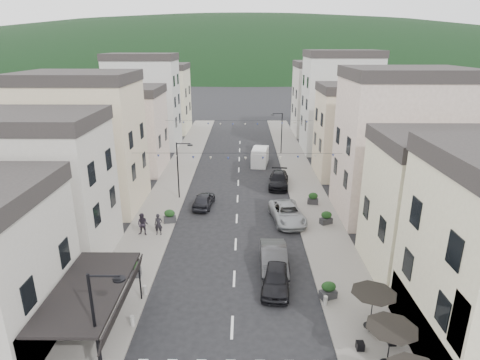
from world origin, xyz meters
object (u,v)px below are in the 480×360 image
at_px(parked_car_a, 276,278).
at_px(pedestrian_b, 143,224).
at_px(parked_car_c, 287,213).
at_px(delivery_van, 260,156).
at_px(pedestrian_a, 158,224).
at_px(parked_car_e, 204,200).
at_px(parked_car_b, 274,260).
at_px(parked_car_d, 279,180).

distance_m(parked_car_a, pedestrian_b, 12.97).
height_order(parked_car_c, delivery_van, delivery_van).
distance_m(parked_car_a, pedestrian_a, 11.98).
bearing_deg(parked_car_c, pedestrian_b, -173.35).
height_order(parked_car_e, delivery_van, delivery_van).
xyz_separation_m(parked_car_c, pedestrian_b, (-12.39, -3.11, 0.30)).
xyz_separation_m(parked_car_a, parked_car_b, (0.00, 2.25, 0.08)).
xyz_separation_m(pedestrian_a, pedestrian_b, (-1.30, -0.08, 0.04)).
xyz_separation_m(parked_car_c, parked_car_e, (-7.91, 3.33, -0.07)).
distance_m(parked_car_b, pedestrian_b, 11.82).
bearing_deg(parked_car_d, parked_car_b, -89.25).
relative_size(parked_car_d, delivery_van, 1.04).
xyz_separation_m(parked_car_e, delivery_van, (6.12, 14.72, 0.41)).
xyz_separation_m(parked_car_e, pedestrian_b, (-4.47, -6.44, 0.36)).
bearing_deg(pedestrian_a, parked_car_e, 60.23).
xyz_separation_m(parked_car_a, pedestrian_a, (-9.29, 7.56, 0.27)).
distance_m(parked_car_c, parked_car_d, 9.41).
height_order(parked_car_a, parked_car_c, parked_car_c).
bearing_deg(parked_car_a, parked_car_d, 91.89).
distance_m(parked_car_b, parked_car_d, 17.86).
relative_size(parked_car_c, parked_car_e, 1.34).
relative_size(parked_car_e, delivery_van, 0.84).
bearing_deg(parked_car_d, delivery_van, 108.29).
bearing_deg(parked_car_a, parked_car_c, 87.39).
height_order(parked_car_c, pedestrian_a, pedestrian_a).
xyz_separation_m(delivery_van, pedestrian_b, (-10.59, -21.16, -0.05)).
bearing_deg(parked_car_c, delivery_van, 88.23).
height_order(parked_car_c, parked_car_e, parked_car_c).
bearing_deg(parked_car_c, pedestrian_a, -172.14).
bearing_deg(pedestrian_b, parked_car_b, -17.61).
distance_m(parked_car_d, delivery_van, 8.83).
bearing_deg(delivery_van, parked_car_b, -82.05).
xyz_separation_m(parked_car_c, parked_car_d, (0.00, 9.41, -0.03)).
distance_m(parked_car_c, delivery_van, 18.14).
relative_size(parked_car_a, parked_car_e, 1.07).
distance_m(parked_car_d, parked_car_e, 9.98).
relative_size(parked_car_b, delivery_van, 1.02).
xyz_separation_m(parked_car_d, pedestrian_a, (-11.09, -12.45, 0.28)).
xyz_separation_m(parked_car_b, parked_car_e, (-6.11, 11.68, -0.13)).
xyz_separation_m(parked_car_a, pedestrian_b, (-10.59, 7.49, 0.31)).
bearing_deg(parked_car_e, parked_car_b, 124.27).
relative_size(parked_car_c, parked_car_d, 1.08).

